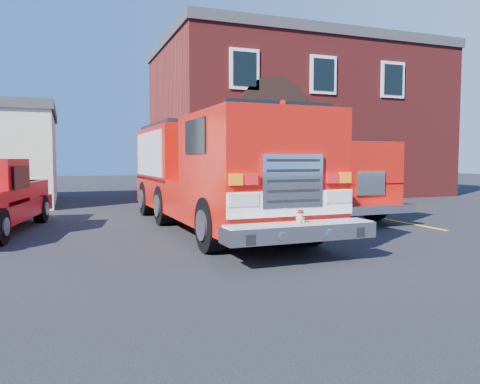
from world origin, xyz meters
name	(u,v)px	position (x,y,z in m)	size (l,w,h in m)	color
ground	(223,242)	(0.00, 0.00, 0.00)	(100.00, 100.00, 0.00)	black
parking_stripe_near	(411,224)	(6.50, 1.00, 0.00)	(0.12, 3.00, 0.01)	yellow
parking_stripe_mid	(355,213)	(6.50, 4.00, 0.00)	(0.12, 3.00, 0.01)	yellow
parking_stripe_far	(315,206)	(6.50, 7.00, 0.00)	(0.12, 3.00, 0.01)	yellow
fire_station	(293,121)	(8.99, 13.98, 4.25)	(15.20, 10.20, 8.45)	maroon
fire_engine	(212,171)	(0.48, 2.40, 1.67)	(3.16, 10.52, 3.22)	black
secondary_truck	(301,173)	(4.77, 4.98, 1.50)	(2.89, 8.54, 2.75)	black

